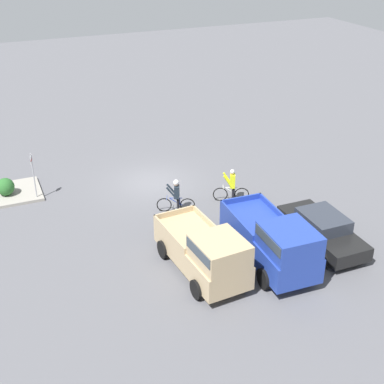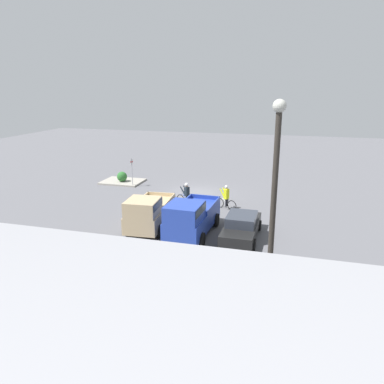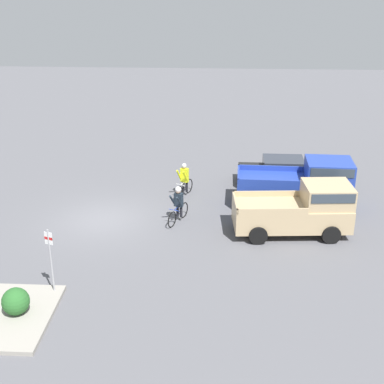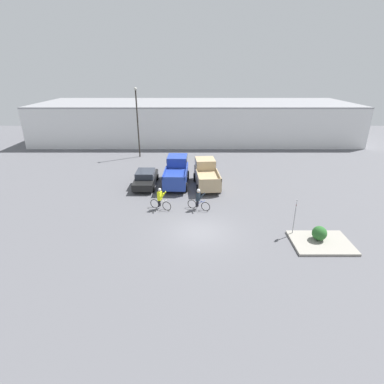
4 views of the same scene
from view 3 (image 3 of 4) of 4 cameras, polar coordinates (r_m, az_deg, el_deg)
The scene contains 9 objects.
ground_plane at distance 24.46m, azimuth -9.46°, elevation -2.93°, with size 80.00×80.00×0.00m, color #56565B.
sedan_0 at distance 28.19m, azimuth 9.65°, elevation 2.15°, with size 1.98×4.59×1.42m.
pickup_truck_0 at distance 25.49m, azimuth 11.79°, elevation 0.93°, with size 2.33×5.31×2.34m.
pickup_truck_1 at distance 22.95m, azimuth 11.64°, elevation -1.76°, with size 2.43×4.98×2.21m.
cyclist_0 at distance 23.60m, azimuth -1.48°, elevation -1.25°, with size 1.71×0.79×1.71m.
cyclist_1 at distance 26.30m, azimuth -0.84°, elevation 1.28°, with size 1.67×0.77×1.74m.
fire_lane_sign at distance 18.75m, azimuth -14.86°, elevation -6.62°, with size 0.12×0.29×2.50m.
curb_island at distance 18.69m, azimuth -18.90°, elevation -12.43°, with size 3.57×2.76×0.15m, color gray.
shrub at distance 18.38m, azimuth -18.30°, elevation -11.01°, with size 0.90×0.90×0.90m.
Camera 3 is at (21.49, 5.21, 10.45)m, focal length 50.00 mm.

